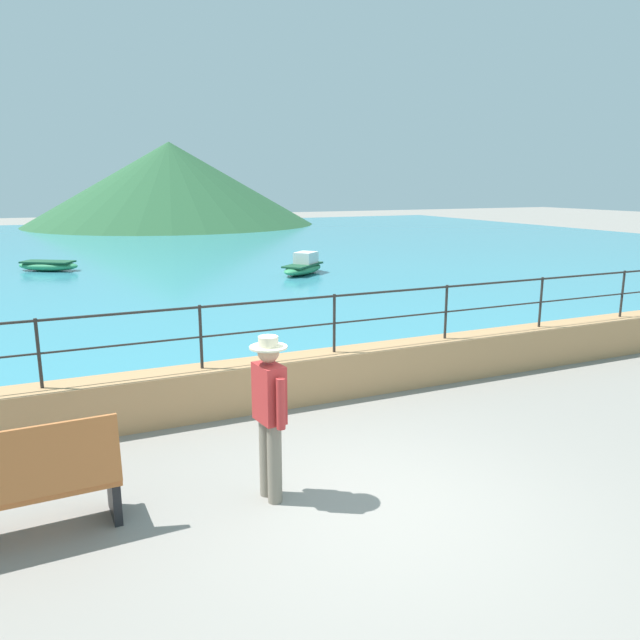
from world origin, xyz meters
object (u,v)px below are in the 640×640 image
Objects in this scene: boat_1 at (303,266)px; person_walking at (270,410)px; bench_main at (22,485)px; boat_2 at (48,265)px.

person_walking is at bearing -113.96° from boat_1.
person_walking is 0.75× the size of boat_1.
boat_1 is (8.71, 14.19, -0.23)m from bench_main.
person_walking reaches higher than bench_main.
boat_2 is (0.42, 18.81, -0.30)m from bench_main.
boat_2 is at bearing 150.84° from boat_1.
boat_2 is (-1.89, 19.00, -0.72)m from person_walking.
bench_main is at bearing -121.53° from boat_1.
bench_main is 16.65m from boat_1.
bench_main is 0.74× the size of boat_1.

